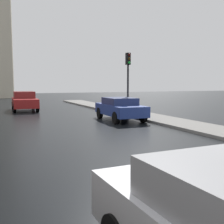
# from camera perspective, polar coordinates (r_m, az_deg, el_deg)

# --- Properties ---
(car_blue_near_kerb) EXTENTS (1.99, 4.18, 1.33)m
(car_blue_near_kerb) POSITION_cam_1_polar(r_m,az_deg,el_deg) (16.57, 1.64, 0.80)
(car_blue_near_kerb) COLOR navy
(car_blue_near_kerb) RESTS_ON ground
(car_red_mid_road) EXTENTS (2.01, 4.52, 1.52)m
(car_red_mid_road) POSITION_cam_1_polar(r_m,az_deg,el_deg) (23.54, -17.29, 2.17)
(car_red_mid_road) COLOR maroon
(car_red_mid_road) RESTS_ON ground
(traffic_light) EXTENTS (0.26, 0.39, 3.96)m
(traffic_light) POSITION_cam_1_polar(r_m,az_deg,el_deg) (18.20, 3.28, 8.13)
(traffic_light) COLOR black
(traffic_light) RESTS_ON sidewalk_strip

